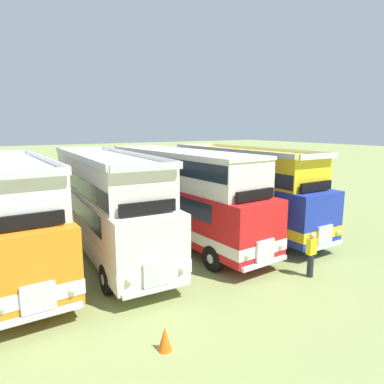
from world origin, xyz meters
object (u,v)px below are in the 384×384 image
at_px(bus_sixth_in_row, 181,191).
at_px(bus_seventh_in_row, 242,187).
at_px(bus_fifth_in_row, 106,201).
at_px(cone_near_end, 165,339).
at_px(bus_fourth_in_row, 12,214).
at_px(marshal_person, 311,254).

height_order(bus_sixth_in_row, bus_seventh_in_row, bus_seventh_in_row).
relative_size(bus_fifth_in_row, bus_sixth_in_row, 0.99).
bearing_deg(bus_fifth_in_row, cone_near_end, -98.49).
xyz_separation_m(bus_fourth_in_row, bus_sixth_in_row, (7.52, 0.12, 0.12)).
bearing_deg(bus_sixth_in_row, bus_fourth_in_row, -179.11).
bearing_deg(bus_sixth_in_row, bus_fifth_in_row, 177.36).
height_order(bus_fourth_in_row, cone_near_end, bus_fourth_in_row).
bearing_deg(bus_sixth_in_row, marshal_person, -73.96).
xyz_separation_m(bus_fifth_in_row, bus_sixth_in_row, (3.75, -0.17, 0.11)).
bearing_deg(marshal_person, bus_fourth_in_row, 145.83).
bearing_deg(bus_seventh_in_row, bus_fifth_in_row, 177.34).
height_order(bus_fourth_in_row, bus_seventh_in_row, same).
distance_m(bus_fifth_in_row, bus_seventh_in_row, 7.52).
xyz_separation_m(bus_fourth_in_row, cone_near_end, (2.62, -7.39, -2.03)).
relative_size(bus_seventh_in_row, cone_near_end, 16.73).
distance_m(bus_sixth_in_row, cone_near_end, 9.22).
height_order(bus_seventh_in_row, marshal_person, bus_seventh_in_row).
bearing_deg(bus_seventh_in_row, bus_fourth_in_row, 179.70).
height_order(bus_fifth_in_row, bus_seventh_in_row, same).
bearing_deg(bus_fourth_in_row, bus_sixth_in_row, 0.89).
xyz_separation_m(bus_fourth_in_row, marshal_person, (9.38, -6.37, -1.47)).
bearing_deg(bus_sixth_in_row, cone_near_end, -123.09).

